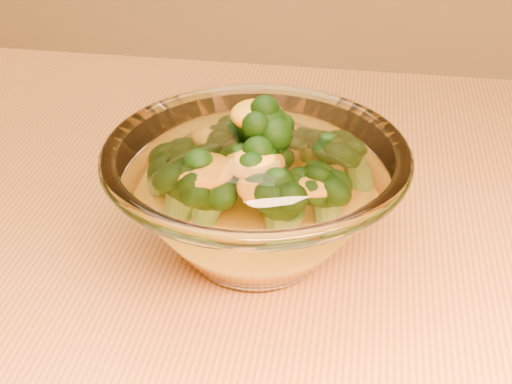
% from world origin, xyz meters
% --- Properties ---
extents(table, '(1.20, 0.80, 0.75)m').
position_xyz_m(table, '(0.00, 0.00, 0.65)').
color(table, '#B96937').
rests_on(table, ground).
extents(glass_bowl, '(0.23, 0.23, 0.10)m').
position_xyz_m(glass_bowl, '(-0.07, 0.02, 0.80)').
color(glass_bowl, white).
rests_on(glass_bowl, table).
extents(cheese_sauce, '(0.13, 0.13, 0.04)m').
position_xyz_m(cheese_sauce, '(-0.07, 0.02, 0.78)').
color(cheese_sauce, orange).
rests_on(cheese_sauce, glass_bowl).
extents(broccoli_heap, '(0.15, 0.13, 0.09)m').
position_xyz_m(broccoli_heap, '(-0.07, 0.03, 0.82)').
color(broccoli_heap, black).
rests_on(broccoli_heap, cheese_sauce).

